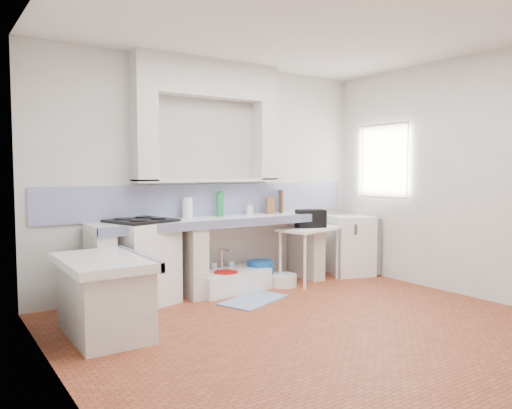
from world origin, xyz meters
TOP-DOWN VIEW (x-y plane):
  - floor at (0.00, 0.00)m, footprint 4.50×4.50m
  - ceiling at (0.00, 0.00)m, footprint 4.50×4.50m
  - wall_back at (0.00, 2.00)m, footprint 4.50×0.00m
  - wall_left at (-2.25, 0.00)m, footprint 0.00×4.50m
  - wall_right at (2.25, 0.00)m, footprint 0.00×4.50m
  - alcove_mass at (-0.10, 1.88)m, footprint 1.90×0.25m
  - window_frame at (2.42, 1.20)m, footprint 0.35×0.86m
  - lace_valance at (2.28, 1.20)m, footprint 0.01×0.84m
  - counter_slab at (-0.10, 1.70)m, footprint 3.00×0.60m
  - counter_lip at (-0.10, 1.42)m, footprint 3.00×0.04m
  - counter_pier_left at (-1.50, 1.70)m, footprint 0.20×0.55m
  - counter_pier_mid at (-0.45, 1.70)m, footprint 0.20×0.55m
  - counter_pier_right at (1.30, 1.70)m, footprint 0.20×0.55m
  - peninsula_top at (-1.70, 0.90)m, footprint 0.70×1.10m
  - peninsula_base at (-1.70, 0.90)m, footprint 0.60×1.00m
  - peninsula_lip at (-1.37, 0.90)m, footprint 0.04×1.10m
  - backsplash at (0.00, 1.99)m, footprint 4.27×0.03m
  - stove at (-1.04, 1.71)m, footprint 0.79×0.78m
  - sink at (0.05, 1.65)m, footprint 1.00×0.62m
  - side_table at (1.18, 1.50)m, footprint 0.97×0.70m
  - fridge at (1.97, 1.53)m, footprint 0.68×0.68m
  - bucket_red at (-0.05, 1.56)m, footprint 0.32×0.32m
  - bucket_orange at (0.10, 1.59)m, footprint 0.31×0.31m
  - bucket_blue at (0.53, 1.69)m, footprint 0.41×0.41m
  - basin_white at (0.75, 1.52)m, footprint 0.45×0.45m
  - water_bottle_a at (-0.06, 1.85)m, footprint 0.11×0.11m
  - water_bottle_b at (0.19, 1.85)m, footprint 0.11×0.11m
  - black_bag at (1.20, 1.49)m, footprint 0.42×0.34m
  - green_bottle_a at (0.04, 1.85)m, footprint 0.09×0.09m
  - green_bottle_b at (0.02, 1.85)m, footprint 0.07×0.07m
  - knife_block at (0.77, 1.82)m, footprint 0.12×0.11m
  - cutting_board at (0.97, 1.85)m, footprint 0.11×0.22m
  - paper_towel at (-0.41, 1.85)m, footprint 0.13×0.13m
  - soap_bottle at (0.47, 1.85)m, footprint 0.09×0.09m
  - rug at (0.05, 1.12)m, footprint 0.90×0.71m

SIDE VIEW (x-z plane):
  - floor at x=0.00m, z-range 0.00..0.00m
  - rug at x=0.05m, z-range 0.00..0.01m
  - basin_white at x=0.75m, z-range 0.00..0.15m
  - sink at x=0.05m, z-range 0.00..0.23m
  - bucket_orange at x=0.10m, z-range 0.00..0.24m
  - bucket_red at x=-0.05m, z-range 0.00..0.27m
  - bucket_blue at x=0.53m, z-range 0.00..0.32m
  - water_bottle_b at x=0.19m, z-range 0.00..0.32m
  - water_bottle_a at x=-0.06m, z-range 0.00..0.33m
  - peninsula_base at x=-1.70m, z-range 0.00..0.62m
  - side_table at x=1.18m, z-range 0.34..0.38m
  - counter_pier_left at x=-1.50m, z-range 0.00..0.82m
  - counter_pier_mid at x=-0.45m, z-range 0.00..0.82m
  - counter_pier_right at x=1.30m, z-range 0.00..0.82m
  - fridge at x=1.97m, z-range 0.00..0.83m
  - stove at x=-1.04m, z-range 0.00..0.91m
  - peninsula_top at x=-1.70m, z-range 0.62..0.70m
  - peninsula_lip at x=-1.37m, z-range 0.61..0.71m
  - black_bag at x=1.20m, z-range 0.72..0.96m
  - counter_slab at x=-0.10m, z-range 0.82..0.90m
  - counter_lip at x=-0.10m, z-range 0.81..0.91m
  - soap_bottle at x=0.47m, z-range 0.90..1.07m
  - knife_block at x=0.77m, z-range 0.90..1.11m
  - paper_towel at x=-0.41m, z-range 0.90..1.15m
  - green_bottle_b at x=0.02m, z-range 0.90..1.20m
  - cutting_board at x=0.97m, z-range 0.90..1.21m
  - green_bottle_a at x=0.04m, z-range 0.90..1.21m
  - backsplash at x=0.00m, z-range 0.90..1.30m
  - wall_back at x=0.00m, z-range -0.85..3.65m
  - wall_left at x=-2.25m, z-range -0.85..3.65m
  - wall_right at x=2.25m, z-range -0.85..3.65m
  - window_frame at x=2.42m, z-range 1.07..2.13m
  - lace_valance at x=2.28m, z-range 1.86..2.10m
  - alcove_mass at x=-0.10m, z-range 2.35..2.80m
  - ceiling at x=0.00m, z-range 2.80..2.80m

